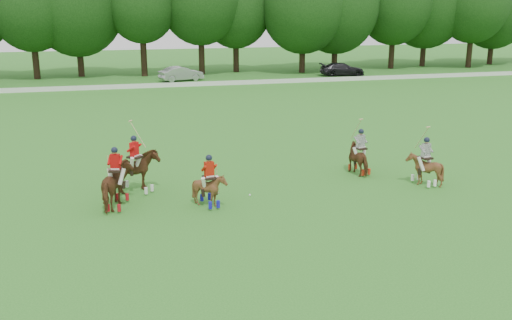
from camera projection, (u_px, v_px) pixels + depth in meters
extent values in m
plane|color=#287120|center=(249.00, 230.00, 20.31)|extent=(180.00, 180.00, 0.00)
cylinder|color=black|center=(35.00, 57.00, 62.01)|extent=(0.70, 0.70, 4.64)
ellipsoid|color=black|center=(30.00, 4.00, 60.54)|extent=(8.80, 8.80, 10.13)
cylinder|color=black|center=(80.00, 57.00, 64.17)|extent=(0.70, 0.70, 4.31)
ellipsoid|color=black|center=(76.00, 1.00, 62.56)|extent=(10.67, 10.67, 12.27)
cylinder|color=black|center=(144.00, 53.00, 64.37)|extent=(0.70, 0.70, 5.24)
ellipsoid|color=black|center=(141.00, 1.00, 62.90)|extent=(8.06, 8.06, 9.26)
cylinder|color=black|center=(202.00, 52.00, 66.27)|extent=(0.70, 0.70, 5.19)
cylinder|color=black|center=(236.00, 53.00, 68.75)|extent=(0.70, 0.70, 4.48)
ellipsoid|color=black|center=(236.00, 6.00, 67.33)|extent=(8.60, 8.60, 9.89)
cylinder|color=black|center=(302.00, 55.00, 68.05)|extent=(0.70, 0.70, 4.21)
ellipsoid|color=black|center=(303.00, 4.00, 66.51)|extent=(10.11, 10.11, 11.63)
cylinder|color=black|center=(335.00, 54.00, 70.50)|extent=(0.70, 0.70, 4.07)
ellipsoid|color=black|center=(336.00, 4.00, 68.94)|extent=(10.46, 10.46, 12.03)
cylinder|color=black|center=(392.00, 49.00, 72.58)|extent=(0.70, 0.70, 4.79)
ellipsoid|color=black|center=(395.00, 1.00, 71.02)|extent=(9.47, 9.47, 10.89)
cylinder|color=black|center=(423.00, 49.00, 75.42)|extent=(0.70, 0.70, 4.44)
ellipsoid|color=black|center=(427.00, 0.00, 73.78)|extent=(10.84, 10.84, 12.47)
cylinder|color=black|center=(470.00, 48.00, 73.61)|extent=(0.70, 0.70, 4.86)
ellipsoid|color=black|center=(474.00, 2.00, 72.10)|extent=(8.94, 8.94, 10.28)
cylinder|color=black|center=(491.00, 50.00, 77.88)|extent=(0.70, 0.70, 3.90)
ellipsoid|color=black|center=(495.00, 9.00, 76.46)|extent=(9.29, 9.29, 10.68)
cube|color=white|center=(153.00, 86.00, 55.68)|extent=(120.00, 0.10, 0.44)
imported|color=#A5A4AA|center=(181.00, 74.00, 60.59)|extent=(4.94, 2.86, 1.54)
imported|color=black|center=(342.00, 69.00, 65.21)|extent=(5.31, 2.77, 1.47)
imported|color=#4C2814|center=(117.00, 186.00, 22.37)|extent=(1.51, 2.29, 1.78)
cube|color=black|center=(116.00, 170.00, 22.20)|extent=(0.58, 0.66, 0.08)
cylinder|color=tan|center=(108.00, 172.00, 22.22)|extent=(0.09, 0.21, 1.29)
imported|color=#4C2814|center=(136.00, 172.00, 24.23)|extent=(2.32, 2.35, 1.80)
cube|color=black|center=(135.00, 157.00, 24.06)|extent=(0.71, 0.70, 0.08)
cylinder|color=tan|center=(138.00, 134.00, 24.08)|extent=(0.60, 0.52, 1.08)
imported|color=#4C2814|center=(210.00, 190.00, 22.58)|extent=(1.30, 1.41, 1.38)
cube|color=black|center=(209.00, 177.00, 22.45)|extent=(0.52, 0.62, 0.08)
cylinder|color=tan|center=(217.00, 179.00, 22.59)|extent=(0.06, 0.21, 1.29)
imported|color=#4C2814|center=(360.00, 159.00, 26.98)|extent=(1.10, 1.83, 1.45)
cube|color=black|center=(360.00, 148.00, 26.84)|extent=(0.54, 0.63, 0.08)
cylinder|color=tan|center=(356.00, 130.00, 26.48)|extent=(0.18, 0.76, 1.08)
imported|color=#4C2814|center=(424.00, 169.00, 25.26)|extent=(1.39, 1.50, 1.46)
cube|color=black|center=(425.00, 158.00, 25.12)|extent=(0.53, 0.63, 0.08)
cylinder|color=tan|center=(422.00, 138.00, 24.76)|extent=(0.16, 0.76, 1.08)
sphere|color=white|center=(250.00, 195.00, 23.94)|extent=(0.09, 0.09, 0.09)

